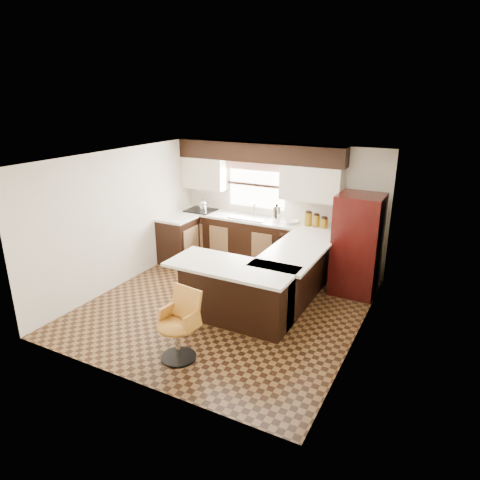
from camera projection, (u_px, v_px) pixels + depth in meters
The scene contains 30 objects.
floor at pixel (226, 306), 6.97m from camera, with size 4.40×4.40×0.00m, color #49301A.
ceiling at pixel (224, 158), 6.19m from camera, with size 4.40×4.40×0.00m, color silver.
wall_back at pixel (280, 205), 8.42m from camera, with size 4.40×4.40×0.00m, color beige.
wall_front at pixel (127, 292), 4.74m from camera, with size 4.40×4.40×0.00m, color beige.
wall_left at pixel (121, 218), 7.50m from camera, with size 4.40×4.40×0.00m, color beige.
wall_right at pixel (363, 259), 5.66m from camera, with size 4.40×4.40×0.00m, color beige.
base_cab_back at pixel (252, 242), 8.62m from camera, with size 3.30×0.60×0.90m, color black.
base_cab_left at pixel (178, 241), 8.66m from camera, with size 0.60×0.70×0.90m, color black.
counter_back at pixel (253, 219), 8.46m from camera, with size 3.30×0.60×0.04m, color silver.
counter_left at pixel (177, 218), 8.51m from camera, with size 0.60×0.70×0.04m, color silver.
soffit at pixel (258, 152), 8.12m from camera, with size 3.40×0.35×0.36m, color black.
upper_cab_left at pixel (205, 173), 8.82m from camera, with size 0.94×0.35×0.64m, color beige.
upper_cab_right at pixel (311, 183), 7.81m from camera, with size 1.14×0.35×0.64m, color beige.
window_pane at pixel (257, 185), 8.51m from camera, with size 1.20×0.02×0.90m, color white.
valance at pixel (256, 166), 8.35m from camera, with size 1.30×0.06×0.18m, color #D19B93.
sink at pixel (250, 217), 8.45m from camera, with size 0.75×0.45×0.03m, color #B2B2B7.
dishwasher at pixel (294, 255), 7.95m from camera, with size 0.58×0.03×0.78m, color black.
cooktop at pixel (201, 210), 8.96m from camera, with size 0.58×0.50×0.03m, color black.
peninsula_long at pixel (292, 277), 6.96m from camera, with size 0.60×1.95×0.90m, color black.
peninsula_return at pixel (236, 294), 6.37m from camera, with size 1.65×0.60×0.90m, color black.
counter_pen_long at pixel (296, 250), 6.78m from camera, with size 0.84×1.95×0.04m, color silver.
counter_pen_return at pixel (231, 267), 6.15m from camera, with size 1.89×0.84×0.04m, color silver.
refrigerator at pixel (357, 245), 7.20m from camera, with size 0.74×0.71×1.73m, color #330A08.
bar_chair at pixel (177, 327), 5.44m from camera, with size 0.50×0.50×0.94m, color #C4802A, non-canonical shape.
kettle at pixel (203, 204), 8.89m from camera, with size 0.18×0.18×0.24m, color silver, non-canonical shape.
percolator at pixel (277, 214), 8.18m from camera, with size 0.15×0.15×0.31m, color silver.
mixing_bowl at pixel (291, 222), 8.09m from camera, with size 0.26×0.26×0.06m, color white.
canister_large at pixel (308, 219), 7.93m from camera, with size 0.14×0.14×0.25m, color #84610F.
canister_med at pixel (316, 221), 7.87m from camera, with size 0.12×0.12×0.22m, color #84610F.
canister_small at pixel (324, 223), 7.81m from camera, with size 0.13×0.13×0.18m, color #84610F.
Camera 1 is at (3.10, -5.42, 3.29)m, focal length 32.00 mm.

